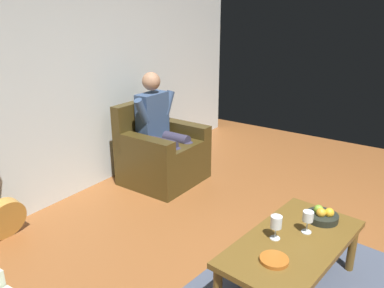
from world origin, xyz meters
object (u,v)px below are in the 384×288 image
at_px(armchair, 161,154).
at_px(decorative_dish, 274,260).
at_px(wine_glass_near, 276,223).
at_px(fruit_bowl, 322,216).
at_px(wine_glass_far, 308,218).
at_px(coffee_table, 293,248).
at_px(guitar, 3,215).
at_px(person_seated, 160,125).

bearing_deg(armchair, decorative_dish, 57.57).
height_order(wine_glass_near, decorative_dish, wine_glass_near).
relative_size(wine_glass_near, fruit_bowl, 0.74).
distance_m(armchair, wine_glass_far, 2.13).
xyz_separation_m(coffee_table, wine_glass_far, (-0.15, 0.04, 0.17)).
bearing_deg(guitar, armchair, 167.72).
bearing_deg(fruit_bowl, wine_glass_near, -23.94).
bearing_deg(fruit_bowl, guitar, -64.53).
bearing_deg(guitar, fruit_bowl, 115.47).
height_order(person_seated, decorative_dish, person_seated).
height_order(guitar, decorative_dish, guitar).
bearing_deg(coffee_table, wine_glass_far, 166.16).
bearing_deg(person_seated, fruit_bowl, 74.52).
relative_size(armchair, wine_glass_near, 5.29).
bearing_deg(wine_glass_near, fruit_bowl, 156.06).
bearing_deg(guitar, wine_glass_near, 107.89).
relative_size(guitar, wine_glass_near, 5.54).
height_order(person_seated, guitar, person_seated).
height_order(person_seated, fruit_bowl, person_seated).
height_order(armchair, fruit_bowl, armchair).
distance_m(wine_glass_far, fruit_bowl, 0.24).
distance_m(wine_glass_far, decorative_dish, 0.45).
xyz_separation_m(wine_glass_far, decorative_dish, (0.44, -0.05, -0.10)).
relative_size(wine_glass_far, fruit_bowl, 0.70).
height_order(person_seated, wine_glass_far, person_seated).
xyz_separation_m(guitar, fruit_bowl, (-1.13, 2.37, 0.24)).
relative_size(person_seated, wine_glass_far, 7.64).
relative_size(guitar, fruit_bowl, 4.10).
xyz_separation_m(coffee_table, decorative_dish, (0.29, -0.02, 0.07)).
xyz_separation_m(armchair, decorative_dish, (1.24, 1.91, 0.11)).
relative_size(person_seated, coffee_table, 1.04).
bearing_deg(armchair, guitar, -11.70).
bearing_deg(wine_glass_far, armchair, -112.25).
xyz_separation_m(person_seated, wine_glass_far, (0.80, 1.96, -0.13)).
distance_m(armchair, coffee_table, 2.15).
xyz_separation_m(person_seated, fruit_bowl, (0.58, 2.00, -0.21)).
relative_size(armchair, wine_glass_far, 5.58).
height_order(person_seated, wine_glass_near, person_seated).
xyz_separation_m(coffee_table, guitar, (0.75, -2.30, -0.15)).
bearing_deg(wine_glass_far, fruit_bowl, 170.24).
xyz_separation_m(armchair, wine_glass_near, (1.00, 1.81, 0.21)).
relative_size(wine_glass_far, decorative_dish, 0.90).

